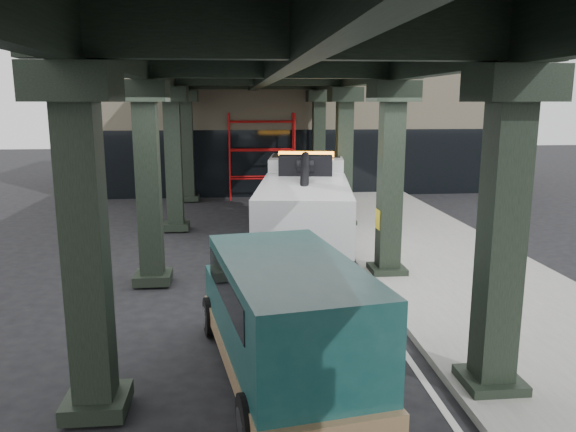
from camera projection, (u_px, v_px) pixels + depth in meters
ground at (297, 308)px, 12.48m from camera, size 90.00×90.00×0.00m
sidewalk at (457, 272)px, 14.85m from camera, size 5.00×40.00×0.15m
lane_stripe at (353, 278)px, 14.59m from camera, size 0.12×38.00×0.01m
viaduct at (271, 60)px, 13.30m from camera, size 7.40×32.00×6.40m
building at (292, 111)px, 31.38m from camera, size 22.00×10.00×8.00m
scaffolding at (262, 154)px, 26.34m from camera, size 3.08×0.88×4.00m
tow_truck at (305, 200)px, 17.84m from camera, size 3.68×9.24×2.95m
towed_van at (284, 315)px, 9.01m from camera, size 2.81×5.45×2.11m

